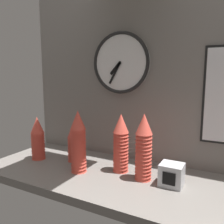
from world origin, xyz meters
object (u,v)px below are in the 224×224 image
at_px(wall_clock, 120,63).
at_px(cup_stack_center, 121,143).
at_px(cup_stack_center_left, 78,142).
at_px(cup_stack_far_left, 38,138).
at_px(cup_stack_left, 74,141).
at_px(cup_stack_center_right, 144,147).
at_px(napkin_dispenser, 172,175).

bearing_deg(wall_clock, cup_stack_center, -62.87).
xyz_separation_m(cup_stack_center_left, cup_stack_far_left, (-0.32, 0.04, -0.03)).
distance_m(cup_stack_left, cup_stack_center, 0.30).
bearing_deg(cup_stack_center_left, cup_stack_far_left, 172.75).
bearing_deg(cup_stack_center_right, cup_stack_center_left, -168.07).
bearing_deg(napkin_dispenser, cup_stack_left, 175.57).
xyz_separation_m(cup_stack_center, napkin_dispenser, (0.27, -0.03, -0.10)).
bearing_deg(cup_stack_left, wall_clock, 41.23).
xyz_separation_m(cup_stack_left, napkin_dispenser, (0.57, -0.04, -0.07)).
bearing_deg(cup_stack_left, cup_stack_far_left, -160.69).
bearing_deg(cup_stack_center, cup_stack_center_left, -150.79).
relative_size(cup_stack_left, napkin_dispenser, 2.30).
distance_m(cup_stack_left, cup_stack_center_left, 0.16).
bearing_deg(napkin_dispenser, cup_stack_far_left, -177.85).
xyz_separation_m(cup_stack_center_left, cup_stack_center_right, (0.32, 0.07, 0.00)).
height_order(cup_stack_left, wall_clock, wall_clock).
distance_m(cup_stack_far_left, napkin_dispenser, 0.78).
xyz_separation_m(wall_clock, napkin_dispenser, (0.36, -0.22, -0.51)).
relative_size(cup_stack_center, cup_stack_center_right, 0.95).
height_order(cup_stack_center_left, napkin_dispenser, cup_stack_center_left).
height_order(cup_stack_center_right, napkin_dispenser, cup_stack_center_right).
xyz_separation_m(cup_stack_center, cup_stack_center_left, (-0.19, -0.10, 0.01)).
distance_m(cup_stack_center_left, napkin_dispenser, 0.47).
height_order(cup_stack_center, cup_stack_center_left, cup_stack_center_left).
xyz_separation_m(cup_stack_center_right, cup_stack_far_left, (-0.64, -0.03, -0.03)).
xyz_separation_m(cup_stack_center_right, wall_clock, (-0.23, 0.22, 0.40)).
bearing_deg(cup_stack_center_left, cup_stack_center_right, 11.93).
bearing_deg(napkin_dispenser, cup_stack_center_right, -179.24).
xyz_separation_m(cup_stack_left, cup_stack_center_right, (0.43, -0.05, 0.04)).
height_order(cup_stack_center, cup_stack_center_right, cup_stack_center_right).
bearing_deg(napkin_dispenser, wall_clock, 148.77).
distance_m(cup_stack_center, wall_clock, 0.46).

